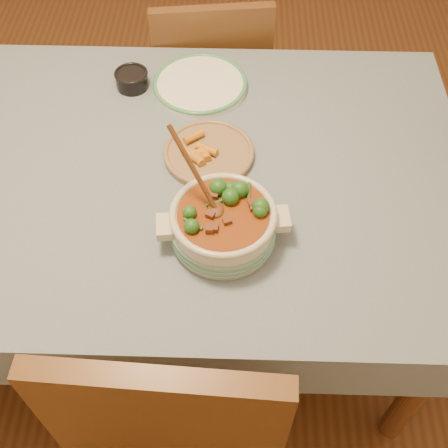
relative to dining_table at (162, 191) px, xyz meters
name	(u,v)px	position (x,y,z in m)	size (l,w,h in m)	color
floor	(178,306)	(0.00, 0.00, -0.66)	(4.50, 4.50, 0.00)	#4D2A16
dining_table	(162,191)	(0.00, 0.00, 0.00)	(1.68, 1.08, 0.76)	brown
stew_casserole	(223,222)	(0.18, -0.23, 0.15)	(0.32, 0.27, 0.30)	beige
white_plate	(200,84)	(0.09, 0.34, 0.10)	(0.35, 0.35, 0.03)	white
condiment_bowl	(132,78)	(-0.12, 0.34, 0.12)	(0.12, 0.12, 0.05)	black
fried_plate	(209,152)	(0.13, 0.05, 0.11)	(0.30, 0.30, 0.04)	#9A8155
chair_far	(211,83)	(0.11, 0.69, -0.17)	(0.46, 0.46, 0.87)	brown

